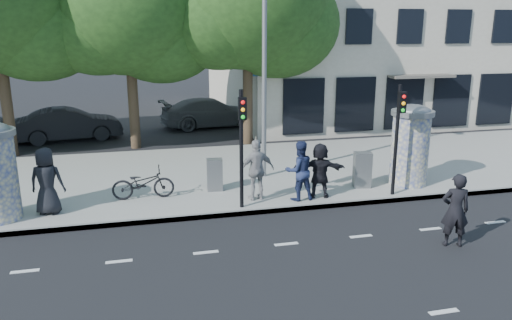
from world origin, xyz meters
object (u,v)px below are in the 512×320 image
object	(u,v)px
ad_column_right	(410,143)
car_right	(210,112)
car_mid	(69,124)
ped_c	(299,171)
traffic_pole_near	(242,137)
bicycle	(143,183)
traffic_pole_far	(398,129)
ped_a	(47,181)
man_road	(455,210)
street_lamp	(265,40)
cabinet_left	(215,175)
ped_f	(320,170)
ped_e	(257,170)
cabinet_right	(362,170)

from	to	relation	value
ad_column_right	car_right	xyz separation A→B (m)	(-4.75, 12.06, -0.78)
car_right	car_mid	bearing A→B (deg)	95.71
ad_column_right	ped_c	world-z (taller)	ad_column_right
ad_column_right	car_mid	distance (m)	15.57
traffic_pole_near	bicycle	bearing A→B (deg)	151.60
traffic_pole_far	ped_a	world-z (taller)	traffic_pole_far
ped_a	man_road	size ratio (longest dim) A/B	1.03
street_lamp	bicycle	distance (m)	6.02
ped_c	car_right	bearing A→B (deg)	-90.57
car_mid	ped_c	bearing A→B (deg)	-154.48
street_lamp	cabinet_left	xyz separation A→B (m)	(-1.91, -1.07, -4.13)
man_road	car_mid	world-z (taller)	man_road
car_mid	ped_a	bearing A→B (deg)	173.41
man_road	car_right	size ratio (longest dim) A/B	0.35
ped_a	car_right	xyz separation A→B (m)	(6.37, 12.13, -0.33)
traffic_pole_near	car_right	xyz separation A→B (m)	(1.05, 12.96, -1.47)
car_right	ped_c	bearing A→B (deg)	174.60
cabinet_left	car_right	world-z (taller)	car_right
car_mid	car_right	world-z (taller)	car_mid
ad_column_right	bicycle	xyz separation A→B (m)	(-8.54, 0.57, -0.90)
ad_column_right	cabinet_left	xyz separation A→B (m)	(-6.31, 0.86, -0.88)
ped_a	bicycle	world-z (taller)	ped_a
street_lamp	ped_f	world-z (taller)	street_lamp
traffic_pole_far	bicycle	world-z (taller)	traffic_pole_far
ped_e	ped_c	bearing A→B (deg)	158.72
ad_column_right	cabinet_right	world-z (taller)	ad_column_right
ped_c	car_mid	size ratio (longest dim) A/B	0.39
ped_a	car_mid	bearing A→B (deg)	-76.66
car_mid	ped_f	bearing A→B (deg)	-151.96
man_road	ped_f	bearing A→B (deg)	-44.44
ped_f	man_road	bearing A→B (deg)	132.25
ped_e	cabinet_left	xyz separation A→B (m)	(-1.09, 1.18, -0.41)
ped_e	cabinet_left	size ratio (longest dim) A/B	1.80
traffic_pole_near	cabinet_left	world-z (taller)	traffic_pole_near
ped_f	bicycle	distance (m)	5.35
man_road	bicycle	bearing A→B (deg)	-16.83
ped_c	ped_f	xyz separation A→B (m)	(0.68, 0.08, -0.06)
ped_e	car_right	world-z (taller)	ped_e
street_lamp	bicycle	size ratio (longest dim) A/B	4.34
traffic_pole_near	ad_column_right	bearing A→B (deg)	8.89
ped_c	ped_f	world-z (taller)	ped_c
traffic_pole_near	ped_e	xyz separation A→B (m)	(0.58, 0.59, -1.16)
ped_e	car_right	size ratio (longest dim) A/B	0.35
traffic_pole_near	street_lamp	distance (m)	4.07
traffic_pole_far	street_lamp	distance (m)	5.12
ped_c	cabinet_right	size ratio (longest dim) A/B	1.57
ad_column_right	cabinet_left	bearing A→B (deg)	172.24
ped_e	ped_a	bearing A→B (deg)	-9.52
ped_f	street_lamp	bearing A→B (deg)	-52.52
traffic_pole_far	street_lamp	xyz separation A→B (m)	(-3.40, 2.84, 2.56)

